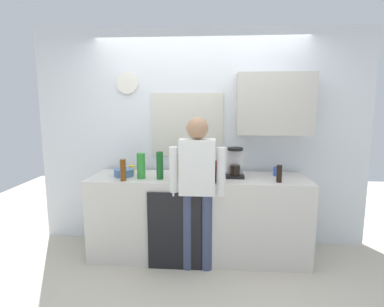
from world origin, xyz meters
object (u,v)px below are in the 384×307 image
at_px(bottle_dark_sauce, 279,174).
at_px(bottle_amber_beer, 123,170).
at_px(bottle_clear_soda, 141,166).
at_px(person_at_sink, 197,181).
at_px(cup_yellow_cup, 131,169).
at_px(storage_canister, 198,173).
at_px(coffee_maker, 235,164).
at_px(mixing_bowl, 124,173).
at_px(bottle_red_vinegar, 216,171).
at_px(cup_blue_mug, 277,171).
at_px(bottle_green_wine, 160,165).
at_px(bottle_olive_oil, 177,165).

distance_m(bottle_dark_sauce, bottle_amber_beer, 1.63).
xyz_separation_m(bottle_clear_soda, person_at_sink, (0.62, -0.18, -0.12)).
height_order(bottle_dark_sauce, cup_yellow_cup, bottle_dark_sauce).
height_order(bottle_clear_soda, storage_canister, bottle_clear_soda).
bearing_deg(storage_canister, person_at_sink, -92.14).
bearing_deg(bottle_clear_soda, storage_canister, -6.66).
bearing_deg(coffee_maker, person_at_sink, -139.45).
relative_size(coffee_maker, mixing_bowl, 1.50).
height_order(bottle_clear_soda, bottle_red_vinegar, bottle_clear_soda).
bearing_deg(mixing_bowl, cup_blue_mug, 4.63).
distance_m(bottle_amber_beer, cup_yellow_cup, 0.41).
relative_size(coffee_maker, cup_blue_mug, 3.30).
height_order(bottle_green_wine, person_at_sink, person_at_sink).
height_order(bottle_amber_beer, storage_canister, bottle_amber_beer).
xyz_separation_m(bottle_dark_sauce, storage_canister, (-0.84, -0.02, -0.00)).
bearing_deg(bottle_green_wine, bottle_dark_sauce, -1.99).
relative_size(coffee_maker, person_at_sink, 0.21).
relative_size(cup_blue_mug, person_at_sink, 0.06).
bearing_deg(cup_yellow_cup, storage_canister, -23.96).
relative_size(bottle_green_wine, storage_canister, 1.76).
xyz_separation_m(bottle_red_vinegar, person_at_sink, (-0.19, -0.10, -0.09)).
bearing_deg(bottle_red_vinegar, coffee_maker, 49.73).
height_order(coffee_maker, bottle_dark_sauce, coffee_maker).
bearing_deg(cup_blue_mug, person_at_sink, -154.68).
relative_size(coffee_maker, storage_canister, 1.94).
bearing_deg(bottle_red_vinegar, cup_yellow_cup, 159.88).
xyz_separation_m(bottle_amber_beer, bottle_red_vinegar, (0.98, 0.03, -0.01)).
bearing_deg(bottle_red_vinegar, person_at_sink, -152.62).
bearing_deg(bottle_olive_oil, cup_yellow_cup, 163.88).
bearing_deg(mixing_bowl, bottle_red_vinegar, -9.62).
height_order(bottle_amber_beer, bottle_olive_oil, bottle_olive_oil).
bearing_deg(person_at_sink, bottle_green_wine, 145.85).
bearing_deg(cup_blue_mug, bottle_dark_sauce, -97.11).
relative_size(bottle_clear_soda, mixing_bowl, 1.27).
bearing_deg(mixing_bowl, coffee_maker, 2.96).
bearing_deg(coffee_maker, bottle_olive_oil, -176.82).
bearing_deg(cup_yellow_cup, bottle_clear_soda, -57.00).
height_order(storage_canister, person_at_sink, person_at_sink).
bearing_deg(bottle_amber_beer, bottle_clear_soda, 34.14).
bearing_deg(bottle_clear_soda, bottle_olive_oil, 18.25).
bearing_deg(bottle_clear_soda, mixing_bowl, 156.45).
distance_m(bottle_amber_beer, mixing_bowl, 0.23).
relative_size(bottle_dark_sauce, storage_canister, 1.06).
bearing_deg(cup_yellow_cup, cup_blue_mug, -1.77).
bearing_deg(person_at_sink, bottle_dark_sauce, -3.64).
bearing_deg(bottle_red_vinegar, cup_blue_mug, 24.72).
xyz_separation_m(bottle_clear_soda, bottle_green_wine, (0.21, -0.01, 0.01)).
bearing_deg(cup_yellow_cup, bottle_amber_beer, -87.06).
bearing_deg(bottle_olive_oil, storage_canister, -38.66).
bearing_deg(bottle_olive_oil, bottle_dark_sauce, -9.46).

